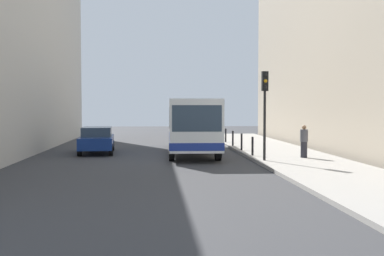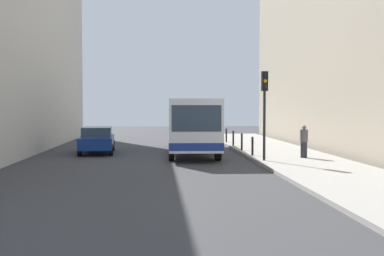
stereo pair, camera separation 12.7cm
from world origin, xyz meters
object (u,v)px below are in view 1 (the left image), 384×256
bollard_mid (242,142)px  traffic_light (265,99)px  pedestrian_near_signal (304,141)px  bollard_near (253,146)px  car_beside_bus (97,139)px  bollard_far (233,138)px  bus (191,122)px  bollard_farthest (226,135)px

bollard_mid → traffic_light: bearing=-88.9°
traffic_light → pedestrian_near_signal: traffic_light is taller
traffic_light → bollard_near: bearing=92.6°
car_beside_bus → bollard_mid: size_ratio=4.74×
traffic_light → bollard_near: 3.24m
car_beside_bus → pedestrian_near_signal: bearing=153.1°
traffic_light → bollard_far: (-0.10, 8.23, -2.38)m
bus → bollard_mid: (2.87, -0.28, -1.10)m
bollard_far → car_beside_bus: bearing=-162.3°
car_beside_bus → bollard_farthest: size_ratio=4.74×
bollard_far → pedestrian_near_signal: (2.31, -7.17, 0.31)m
bollard_far → pedestrian_near_signal: bearing=-72.2°
traffic_light → bollard_near: traffic_light is taller
pedestrian_near_signal → bollard_far: bearing=-147.1°
bollard_near → bollard_mid: same height
bus → bollard_far: bus is taller
traffic_light → pedestrian_near_signal: (2.21, 1.07, -2.07)m
pedestrian_near_signal → bus: bearing=-115.5°
bus → bollard_farthest: size_ratio=11.68×
pedestrian_near_signal → bollard_near: bearing=-101.0°
bollard_far → pedestrian_near_signal: 7.53m
bus → bollard_far: size_ratio=11.68×
bus → bollard_far: (2.87, 2.74, -1.10)m
traffic_light → bollard_farthest: 11.50m
pedestrian_near_signal → car_beside_bus: bearing=-98.3°
bus → traffic_light: traffic_light is taller
bus → bollard_farthest: 6.53m
bollard_mid → bollard_far: bearing=90.0°
car_beside_bus → bollard_farthest: (8.21, 5.65, -0.16)m
bollard_near → bus: bearing=131.0°
car_beside_bus → bollard_far: bearing=-165.8°
bollard_far → bus: bearing=-136.3°
car_beside_bus → pedestrian_near_signal: size_ratio=2.84×
car_beside_bus → bollard_near: 8.90m
bus → car_beside_bus: bearing=0.5°
bollard_mid → bollard_far: 3.02m
traffic_light → pedestrian_near_signal: bearing=25.8°
bus → traffic_light: bearing=120.2°
traffic_light → car_beside_bus: bearing=146.0°
bus → bollard_near: bus is taller
bollard_near → bollard_mid: (0.00, 3.02, 0.00)m
bollard_near → car_beside_bus: bearing=157.4°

